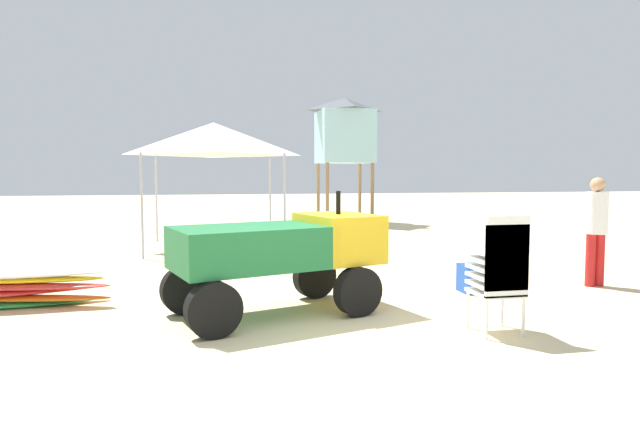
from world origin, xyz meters
name	(u,v)px	position (x,y,z in m)	size (l,w,h in m)	color
ground	(343,333)	(0.00, 0.00, 0.00)	(80.00, 80.00, 0.00)	beige
utility_cart	(282,250)	(-0.55, 0.94, 0.78)	(2.79, 1.95, 1.50)	#1E6B38
stacked_plastic_chairs	(501,266)	(1.61, -0.41, 0.74)	(0.48, 0.48, 1.29)	white
surfboard_pile	(8,290)	(-3.94, 1.87, 0.24)	(2.61, 0.84, 0.48)	green
lifeguard_near_center	(596,224)	(4.36, 1.61, 0.96)	(0.32, 0.32, 1.67)	red
popup_canopy	(214,139)	(-1.32, 7.18, 2.52)	(2.94, 2.94, 2.90)	#B2B2B7
lifeguard_tower	(345,131)	(3.17, 12.71, 3.22)	(1.98, 1.98, 4.35)	olive
cooler_box	(480,278)	(2.45, 1.58, 0.20)	(0.59, 0.37, 0.41)	blue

